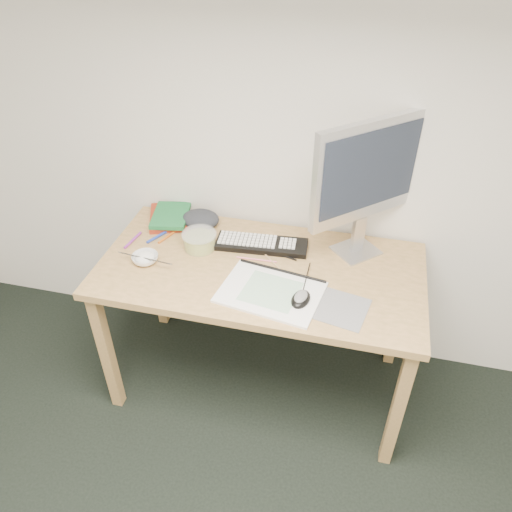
{
  "coord_description": "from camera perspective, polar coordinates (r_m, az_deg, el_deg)",
  "views": [
    {
      "loc": [
        0.45,
        -0.22,
        2.09
      ],
      "look_at": [
        0.06,
        1.4,
        0.83
      ],
      "focal_mm": 35.0,
      "sensor_mm": 36.0,
      "label": 1
    }
  ],
  "objects": [
    {
      "name": "book_green",
      "position": [
        2.47,
        -9.72,
        4.59
      ],
      "size": [
        0.21,
        0.26,
        0.02
      ],
      "primitive_type": "cube",
      "rotation": [
        0.0,
        0.0,
        0.18
      ],
      "color": "#1A6A35",
      "rests_on": "book_red"
    },
    {
      "name": "rice_bowl",
      "position": [
        2.23,
        -12.54,
        -0.3
      ],
      "size": [
        0.12,
        0.12,
        0.04
      ],
      "primitive_type": "imported",
      "rotation": [
        0.0,
        0.0,
        -0.06
      ],
      "color": "white",
      "rests_on": "desk"
    },
    {
      "name": "mouse",
      "position": [
        1.97,
        5.15,
        -4.66
      ],
      "size": [
        0.09,
        0.12,
        0.04
      ],
      "primitive_type": "ellipsoid",
      "rotation": [
        0.0,
        0.0,
        -0.19
      ],
      "color": "black",
      "rests_on": "sketchpad"
    },
    {
      "name": "pencil_tan",
      "position": [
        2.17,
        2.2,
        -0.99
      ],
      "size": [
        0.14,
        0.14,
        0.01
      ],
      "primitive_type": "cylinder",
      "rotation": [
        0.0,
        1.57,
        -0.81
      ],
      "color": "tan",
      "rests_on": "desk"
    },
    {
      "name": "keyboard",
      "position": [
        2.27,
        0.65,
        1.34
      ],
      "size": [
        0.42,
        0.16,
        0.02
      ],
      "primitive_type": "cube",
      "rotation": [
        0.0,
        0.0,
        0.08
      ],
      "color": "black",
      "rests_on": "desk"
    },
    {
      "name": "book_red",
      "position": [
        2.5,
        -9.84,
        4.4
      ],
      "size": [
        0.26,
        0.3,
        0.02
      ],
      "primitive_type": "cube",
      "rotation": [
        0.0,
        0.0,
        0.36
      ],
      "color": "maroon",
      "rests_on": "desk"
    },
    {
      "name": "cloth_lump",
      "position": [
        2.42,
        -6.36,
        4.2
      ],
      "size": [
        0.17,
        0.15,
        0.06
      ],
      "primitive_type": "ellipsoid",
      "rotation": [
        0.0,
        0.0,
        -0.17
      ],
      "color": "#23252A",
      "rests_on": "desk"
    },
    {
      "name": "pencil_black",
      "position": [
        2.23,
        2.4,
        0.24
      ],
      "size": [
        0.19,
        0.06,
        0.01
      ],
      "primitive_type": "cylinder",
      "rotation": [
        0.0,
        1.57,
        -0.26
      ],
      "color": "black",
      "rests_on": "desk"
    },
    {
      "name": "mousepad",
      "position": [
        1.99,
        9.38,
        -5.87
      ],
      "size": [
        0.25,
        0.24,
        0.0
      ],
      "primitive_type": "cube",
      "rotation": [
        0.0,
        0.0,
        -0.2
      ],
      "color": "slate",
      "rests_on": "desk"
    },
    {
      "name": "chopsticks",
      "position": [
        2.2,
        -12.58,
        -0.25
      ],
      "size": [
        0.25,
        0.05,
        0.02
      ],
      "primitive_type": "cylinder",
      "rotation": [
        0.0,
        1.57,
        -0.1
      ],
      "color": "#B0B1B3",
      "rests_on": "rice_bowl"
    },
    {
      "name": "monitor",
      "position": [
        2.09,
        12.59,
        9.09
      ],
      "size": [
        0.41,
        0.39,
        0.62
      ],
      "rotation": [
        0.0,
        0.0,
        0.76
      ],
      "color": "silver",
      "rests_on": "desk"
    },
    {
      "name": "marker_purple",
      "position": [
        2.38,
        -13.9,
        1.78
      ],
      "size": [
        0.03,
        0.13,
        0.01
      ],
      "primitive_type": "cylinder",
      "rotation": [
        0.0,
        1.57,
        1.43
      ],
      "color": "purple",
      "rests_on": "desk"
    },
    {
      "name": "marker_blue",
      "position": [
        2.38,
        -11.02,
        2.29
      ],
      "size": [
        0.08,
        0.14,
        0.01
      ],
      "primitive_type": "cylinder",
      "rotation": [
        0.0,
        1.57,
        1.09
      ],
      "color": "#203BB0",
      "rests_on": "desk"
    },
    {
      "name": "marker_orange",
      "position": [
        2.37,
        -10.11,
        2.18
      ],
      "size": [
        0.05,
        0.11,
        0.01
      ],
      "primitive_type": "cylinder",
      "rotation": [
        0.0,
        1.57,
        1.21
      ],
      "color": "#CD5F18",
      "rests_on": "desk"
    },
    {
      "name": "pencil_pink",
      "position": [
        2.19,
        0.05,
        -0.4
      ],
      "size": [
        0.18,
        0.01,
        0.01
      ],
      "primitive_type": "cylinder",
      "rotation": [
        0.0,
        1.57,
        0.04
      ],
      "color": "pink",
      "rests_on": "desk"
    },
    {
      "name": "fruit_tub",
      "position": [
        2.26,
        -6.47,
        1.74
      ],
      "size": [
        0.17,
        0.17,
        0.08
      ],
      "primitive_type": "cylinder",
      "rotation": [
        0.0,
        0.0,
        0.1
      ],
      "color": "#E4B750",
      "rests_on": "desk"
    },
    {
      "name": "desk",
      "position": [
        2.21,
        0.47,
        -2.94
      ],
      "size": [
        1.4,
        0.7,
        0.75
      ],
      "color": "tan",
      "rests_on": "ground"
    },
    {
      "name": "sketchpad",
      "position": [
        2.02,
        1.69,
        -4.16
      ],
      "size": [
        0.44,
        0.35,
        0.01
      ],
      "primitive_type": "cube",
      "rotation": [
        0.0,
        0.0,
        -0.16
      ],
      "color": "white",
      "rests_on": "desk"
    }
  ]
}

